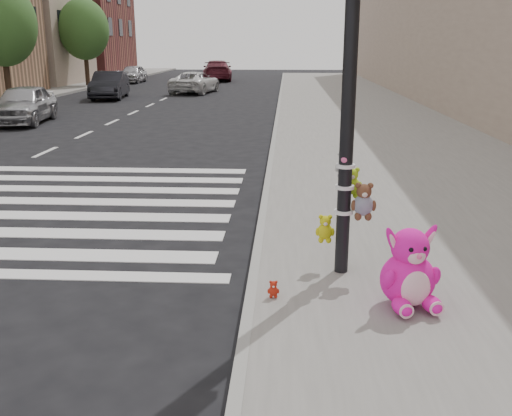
# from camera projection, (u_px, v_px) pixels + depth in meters

# --- Properties ---
(ground) EXTENTS (120.00, 120.00, 0.00)m
(ground) POSITION_uv_depth(u_px,v_px,m) (79.00, 352.00, 5.35)
(ground) COLOR black
(ground) RESTS_ON ground
(sidewalk_near) EXTENTS (7.00, 80.00, 0.14)m
(sidewalk_near) POSITION_uv_depth(u_px,v_px,m) (406.00, 153.00, 14.66)
(sidewalk_near) COLOR slate
(sidewalk_near) RESTS_ON ground
(curb_edge) EXTENTS (0.12, 80.00, 0.15)m
(curb_edge) POSITION_uv_depth(u_px,v_px,m) (272.00, 152.00, 14.84)
(curb_edge) COLOR gray
(curb_edge) RESTS_ON ground
(bld_far_d) EXTENTS (6.00, 8.00, 10.00)m
(bld_far_d) POSITION_uv_depth(u_px,v_px,m) (30.00, 9.00, 38.33)
(bld_far_d) COLOR tan
(bld_far_d) RESTS_ON ground
(bld_far_e) EXTENTS (6.00, 10.00, 9.00)m
(bld_far_e) POSITION_uv_depth(u_px,v_px,m) (86.00, 23.00, 49.02)
(bld_far_e) COLOR brown
(bld_far_e) RESTS_ON ground
(signal_pole) EXTENTS (0.69, 0.49, 4.00)m
(signal_pole) POSITION_uv_depth(u_px,v_px,m) (349.00, 136.00, 6.45)
(signal_pole) COLOR black
(signal_pole) RESTS_ON sidewalk_near
(tree_far_b) EXTENTS (3.20, 3.20, 5.44)m
(tree_far_b) POSITION_uv_depth(u_px,v_px,m) (1.00, 24.00, 26.02)
(tree_far_b) COLOR #382619
(tree_far_b) RESTS_ON sidewalk_far
(tree_far_c) EXTENTS (3.20, 3.20, 5.44)m
(tree_far_c) POSITION_uv_depth(u_px,v_px,m) (84.00, 30.00, 36.57)
(tree_far_c) COLOR #382619
(tree_far_c) RESTS_ON sidewalk_far
(pink_bunny) EXTENTS (0.68, 0.76, 0.90)m
(pink_bunny) POSITION_uv_depth(u_px,v_px,m) (409.00, 273.00, 5.89)
(pink_bunny) COLOR #FA15AA
(pink_bunny) RESTS_ON sidewalk_near
(red_teddy) EXTENTS (0.14, 0.10, 0.20)m
(red_teddy) POSITION_uv_depth(u_px,v_px,m) (273.00, 289.00, 6.16)
(red_teddy) COLOR red
(red_teddy) RESTS_ON sidewalk_near
(car_silver_far) EXTENTS (2.12, 4.21, 1.37)m
(car_silver_far) POSITION_uv_depth(u_px,v_px,m) (24.00, 104.00, 20.56)
(car_silver_far) COLOR #9F9FA3
(car_silver_far) RESTS_ON ground
(car_dark_far) EXTENTS (2.00, 4.40, 1.40)m
(car_dark_far) POSITION_uv_depth(u_px,v_px,m) (110.00, 85.00, 29.68)
(car_dark_far) COLOR black
(car_dark_far) RESTS_ON ground
(car_white_near) EXTENTS (2.64, 4.64, 1.22)m
(car_white_near) POSITION_uv_depth(u_px,v_px,m) (195.00, 82.00, 33.08)
(car_white_near) COLOR silver
(car_white_near) RESTS_ON ground
(car_maroon_near) EXTENTS (2.77, 5.53, 1.54)m
(car_maroon_near) POSITION_uv_depth(u_px,v_px,m) (217.00, 71.00, 44.00)
(car_maroon_near) COLOR #571924
(car_maroon_near) RESTS_ON ground
(car_silver_deep) EXTENTS (1.58, 3.81, 1.29)m
(car_silver_deep) POSITION_uv_depth(u_px,v_px,m) (133.00, 74.00, 41.80)
(car_silver_deep) COLOR #B3B3B8
(car_silver_deep) RESTS_ON ground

